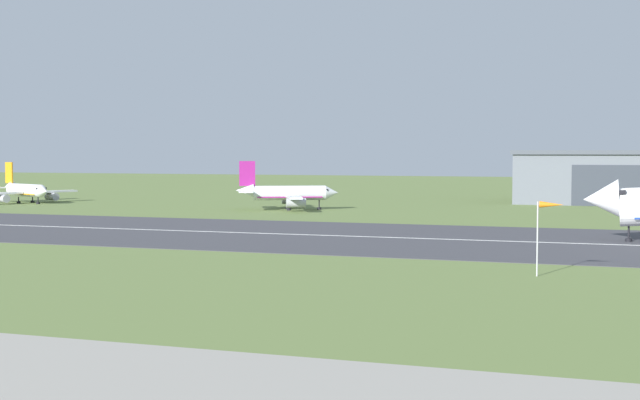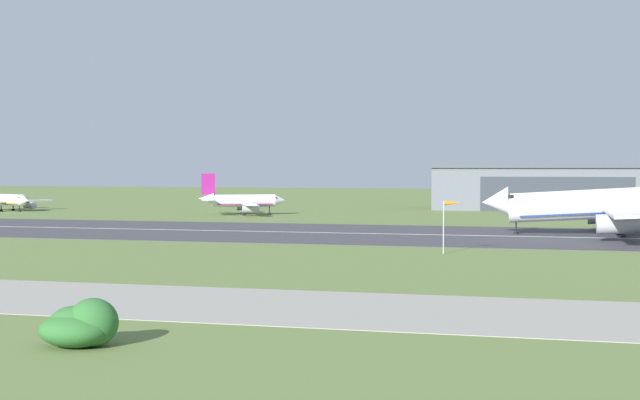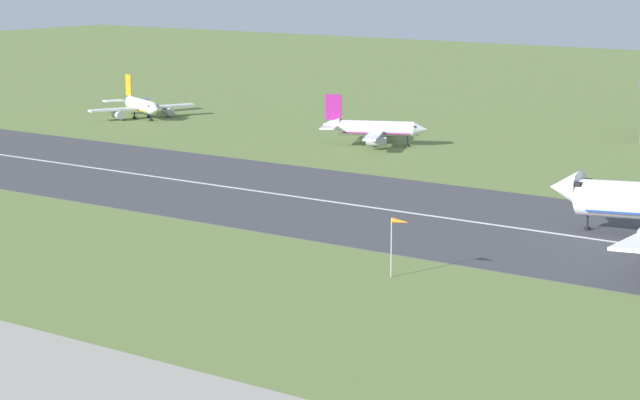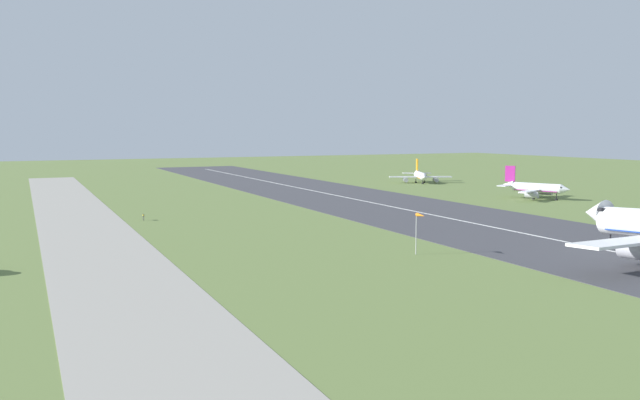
# 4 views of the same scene
# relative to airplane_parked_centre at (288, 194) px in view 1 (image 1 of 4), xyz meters

# --- Properties ---
(ground_plane) EXTENTS (691.02, 691.02, 0.00)m
(ground_plane) POSITION_rel_airplane_parked_centre_xyz_m (17.11, -96.79, -3.17)
(ground_plane) COLOR olive
(runway_strip) EXTENTS (451.02, 43.40, 0.06)m
(runway_strip) POSITION_rel_airplane_parked_centre_xyz_m (17.11, -48.45, -3.14)
(runway_strip) COLOR #3D3D42
(runway_strip) RESTS_ON ground_plane
(runway_centreline) EXTENTS (405.92, 0.70, 0.01)m
(runway_centreline) POSITION_rel_airplane_parked_centre_xyz_m (17.11, -48.45, -3.11)
(runway_centreline) COLOR silver
(runway_centreline) RESTS_ON runway_strip
(airplane_parked_centre) EXTENTS (20.59, 22.48, 9.47)m
(airplane_parked_centre) POSITION_rel_airplane_parked_centre_xyz_m (0.00, 0.00, 0.00)
(airplane_parked_centre) COLOR silver
(airplane_parked_centre) RESTS_ON ground_plane
(airplane_parked_far_east) EXTENTS (19.24, 22.77, 8.93)m
(airplane_parked_far_east) POSITION_rel_airplane_parked_centre_xyz_m (-62.87, 2.78, -0.45)
(airplane_parked_far_east) COLOR white
(airplane_parked_far_east) RESTS_ON ground_plane
(windsock_pole) EXTENTS (2.35, 0.60, 6.79)m
(windsock_pole) POSITION_rel_airplane_parked_centre_xyz_m (55.49, -79.02, 2.86)
(windsock_pole) COLOR #B7B7BC
(windsock_pole) RESTS_ON ground_plane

